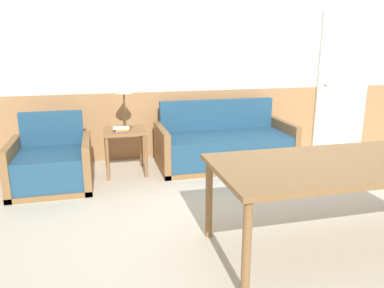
{
  "coord_description": "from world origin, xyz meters",
  "views": [
    {
      "loc": [
        -1.66,
        -2.61,
        1.6
      ],
      "look_at": [
        -0.7,
        1.18,
        0.55
      ],
      "focal_mm": 35.0,
      "sensor_mm": 36.0,
      "label": 1
    }
  ],
  "objects_px": {
    "couch": "(224,146)",
    "armchair": "(52,166)",
    "dining_table": "(344,169)",
    "table_lamp": "(124,89)",
    "side_table": "(125,137)"
  },
  "relations": [
    {
      "from": "side_table",
      "to": "dining_table",
      "type": "bearing_deg",
      "value": -55.85
    },
    {
      "from": "side_table",
      "to": "couch",
      "type": "bearing_deg",
      "value": 0.47
    },
    {
      "from": "armchair",
      "to": "dining_table",
      "type": "height_order",
      "value": "armchair"
    },
    {
      "from": "table_lamp",
      "to": "dining_table",
      "type": "xyz_separation_m",
      "value": [
        1.5,
        -2.34,
        -0.4
      ]
    },
    {
      "from": "couch",
      "to": "armchair",
      "type": "relative_size",
      "value": 2.03
    },
    {
      "from": "table_lamp",
      "to": "dining_table",
      "type": "bearing_deg",
      "value": -57.28
    },
    {
      "from": "armchair",
      "to": "table_lamp",
      "type": "bearing_deg",
      "value": 6.9
    },
    {
      "from": "armchair",
      "to": "table_lamp",
      "type": "xyz_separation_m",
      "value": [
        0.88,
        0.37,
        0.81
      ]
    },
    {
      "from": "side_table",
      "to": "dining_table",
      "type": "height_order",
      "value": "dining_table"
    },
    {
      "from": "couch",
      "to": "table_lamp",
      "type": "relative_size",
      "value": 2.93
    },
    {
      "from": "side_table",
      "to": "dining_table",
      "type": "xyz_separation_m",
      "value": [
        1.52,
        -2.24,
        0.2
      ]
    },
    {
      "from": "couch",
      "to": "armchair",
      "type": "bearing_deg",
      "value": -172.57
    },
    {
      "from": "table_lamp",
      "to": "dining_table",
      "type": "distance_m",
      "value": 2.8
    },
    {
      "from": "armchair",
      "to": "dining_table",
      "type": "distance_m",
      "value": 3.12
    },
    {
      "from": "dining_table",
      "to": "armchair",
      "type": "bearing_deg",
      "value": 140.39
    }
  ]
}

